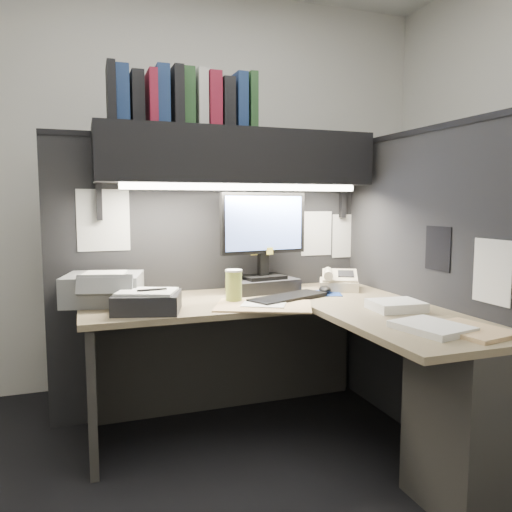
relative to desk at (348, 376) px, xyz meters
name	(u,v)px	position (x,y,z in m)	size (l,w,h in m)	color
floor	(261,483)	(-0.43, 0.00, -0.44)	(3.50, 3.50, 0.00)	black
wall_back	(188,188)	(-0.43, 1.50, 0.91)	(3.50, 0.04, 2.70)	silver
partition_back	(214,277)	(-0.40, 0.93, 0.36)	(1.90, 0.06, 1.60)	black
partition_right	(424,288)	(0.55, 0.18, 0.36)	(0.06, 1.50, 1.60)	black
desk	(348,376)	(0.00, 0.00, 0.00)	(1.70, 1.53, 0.73)	#867855
overhead_shelf	(237,157)	(-0.30, 0.75, 1.06)	(1.55, 0.34, 0.30)	black
task_light_tube	(245,187)	(-0.30, 0.61, 0.89)	(0.04, 0.04, 1.32)	white
monitor	(263,253)	(-0.15, 0.72, 0.51)	(0.53, 0.28, 0.57)	black
keyboard	(288,298)	(-0.11, 0.44, 0.30)	(0.46, 0.15, 0.02)	black
mousepad	(322,293)	(0.14, 0.55, 0.29)	(0.21, 0.19, 0.00)	navy
mouse	(325,290)	(0.15, 0.54, 0.31)	(0.07, 0.11, 0.04)	black
telephone	(339,282)	(0.30, 0.64, 0.33)	(0.22, 0.23, 0.09)	beige
coffee_cup	(234,287)	(-0.40, 0.49, 0.37)	(0.09, 0.09, 0.16)	#B1C34E
printer	(103,289)	(-1.05, 0.68, 0.36)	(0.38, 0.32, 0.15)	gray
notebook_stack	(147,302)	(-0.86, 0.39, 0.33)	(0.30, 0.25, 0.09)	black
open_folder	(264,306)	(-0.30, 0.32, 0.29)	(0.47, 0.31, 0.01)	tan
paper_stack_a	(396,306)	(0.28, 0.03, 0.31)	(0.24, 0.20, 0.05)	white
paper_stack_b	(432,327)	(0.18, -0.35, 0.30)	(0.22, 0.28, 0.03)	white
manila_stack	(470,330)	(0.31, -0.42, 0.30)	(0.24, 0.30, 0.02)	tan
binder_row	(183,100)	(-0.60, 0.75, 1.35)	(0.79, 0.25, 0.31)	black
pinned_papers	(298,237)	(0.00, 0.56, 0.61)	(1.76, 1.31, 0.51)	white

